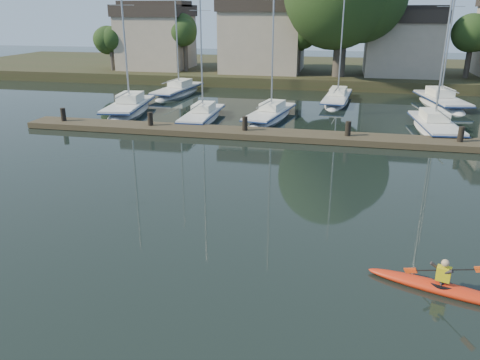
% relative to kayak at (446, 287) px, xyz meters
% --- Properties ---
extents(ground, '(160.00, 160.00, 0.00)m').
position_rel_kayak_xyz_m(ground, '(-5.61, 1.05, -0.16)').
color(ground, black).
rests_on(ground, ground).
extents(kayak, '(4.18, 1.79, 1.34)m').
position_rel_kayak_xyz_m(kayak, '(0.00, 0.00, 0.00)').
color(kayak, red).
rests_on(kayak, ground).
extents(dock, '(34.00, 2.00, 1.80)m').
position_rel_kayak_xyz_m(dock, '(-5.61, 15.05, 0.04)').
color(dock, '#4B402A').
rests_on(dock, ground).
extents(sailboat_0, '(3.39, 8.47, 13.07)m').
position_rel_kayak_xyz_m(sailboat_0, '(-18.52, 20.32, -0.38)').
color(sailboat_0, silver).
rests_on(sailboat_0, ground).
extents(sailboat_1, '(2.00, 7.56, 12.30)m').
position_rel_kayak_xyz_m(sailboat_1, '(-12.42, 18.90, -0.33)').
color(sailboat_1, silver).
rests_on(sailboat_1, ground).
extents(sailboat_2, '(3.26, 8.28, 13.37)m').
position_rel_kayak_xyz_m(sailboat_2, '(-7.91, 20.37, -0.33)').
color(sailboat_2, silver).
rests_on(sailboat_2, ground).
extents(sailboat_3, '(2.78, 8.06, 12.75)m').
position_rel_kayak_xyz_m(sailboat_3, '(2.74, 18.93, -0.35)').
color(sailboat_3, silver).
rests_on(sailboat_3, ground).
extents(sailboat_5, '(2.88, 9.08, 14.78)m').
position_rel_kayak_xyz_m(sailboat_5, '(-17.65, 28.73, -0.35)').
color(sailboat_5, silver).
rests_on(sailboat_5, ground).
extents(sailboat_6, '(2.62, 9.05, 14.18)m').
position_rel_kayak_xyz_m(sailboat_6, '(-3.46, 27.79, -0.33)').
color(sailboat_6, silver).
rests_on(sailboat_6, ground).
extents(sailboat_7, '(3.86, 8.91, 13.93)m').
position_rel_kayak_xyz_m(sailboat_7, '(4.66, 28.00, -0.37)').
color(sailboat_7, silver).
rests_on(sailboat_7, ground).
extents(shore, '(90.00, 25.25, 12.75)m').
position_rel_kayak_xyz_m(shore, '(-4.00, 41.34, 3.07)').
color(shore, '#2B3219').
rests_on(shore, ground).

